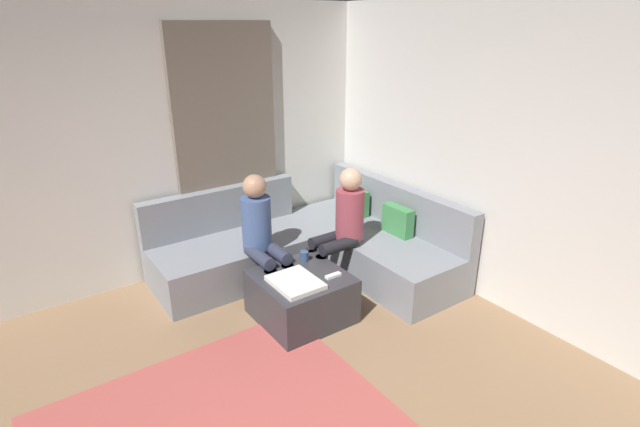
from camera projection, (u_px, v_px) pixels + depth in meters
The scene contains 10 objects.
wall_back at pixel (581, 181), 3.72m from camera, with size 6.00×0.12×2.70m, color silver.
wall_left at pixel (90, 157), 4.38m from camera, with size 0.12×6.00×2.70m, color silver.
curtain_panel at pixel (227, 149), 5.04m from camera, with size 0.06×1.10×2.50m, color #726659.
sectional_couch at pixel (315, 245), 5.13m from camera, with size 2.10×2.55×0.87m.
ottoman at pixel (301, 296), 4.32m from camera, with size 0.76×0.76×0.42m, color #333338.
folded_blanket at pixel (295, 282), 4.09m from camera, with size 0.44×0.36×0.04m, color white.
coffee_mug at pixel (304, 256), 4.48m from camera, with size 0.08×0.08×0.10m, color #334C72.
game_remote at pixel (333, 276), 4.22m from camera, with size 0.05×0.15×0.02m, color white.
person_on_couch_back at pixel (342, 223), 4.72m from camera, with size 0.30×0.60×1.20m.
person_on_couch_side at pixel (262, 233), 4.50m from camera, with size 0.60×0.30×1.20m.
Camera 1 is at (1.75, -0.74, 2.50)m, focal length 27.18 mm.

